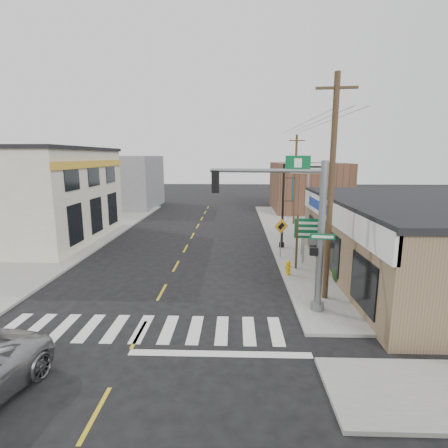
{
  "coord_description": "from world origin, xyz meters",
  "views": [
    {
      "loc": [
        3.47,
        -11.57,
        6.35
      ],
      "look_at": [
        2.87,
        6.69,
        2.8
      ],
      "focal_mm": 28.0,
      "sensor_mm": 36.0,
      "label": 1
    }
  ],
  "objects_px": {
    "guide_sign": "(310,234)",
    "fire_hydrant": "(288,267)",
    "utility_pole_near": "(331,188)",
    "dance_center_sign": "(308,178)",
    "utility_pole_far": "(295,179)",
    "traffic_signal_pole": "(303,221)",
    "lamp_post": "(284,197)",
    "bare_tree": "(347,206)"
  },
  "relations": [
    {
      "from": "traffic_signal_pole",
      "to": "guide_sign",
      "type": "distance_m",
      "value": 5.85
    },
    {
      "from": "fire_hydrant",
      "to": "bare_tree",
      "type": "bearing_deg",
      "value": 2.92
    },
    {
      "from": "lamp_post",
      "to": "utility_pole_far",
      "type": "height_order",
      "value": "utility_pole_far"
    },
    {
      "from": "utility_pole_far",
      "to": "traffic_signal_pole",
      "type": "bearing_deg",
      "value": -93.51
    },
    {
      "from": "bare_tree",
      "to": "utility_pole_near",
      "type": "distance_m",
      "value": 3.81
    },
    {
      "from": "traffic_signal_pole",
      "to": "utility_pole_far",
      "type": "bearing_deg",
      "value": 88.79
    },
    {
      "from": "utility_pole_far",
      "to": "lamp_post",
      "type": "bearing_deg",
      "value": -99.06
    },
    {
      "from": "guide_sign",
      "to": "fire_hydrant",
      "type": "relative_size",
      "value": 3.99
    },
    {
      "from": "traffic_signal_pole",
      "to": "bare_tree",
      "type": "distance_m",
      "value": 5.42
    },
    {
      "from": "lamp_post",
      "to": "guide_sign",
      "type": "bearing_deg",
      "value": -75.07
    },
    {
      "from": "traffic_signal_pole",
      "to": "lamp_post",
      "type": "height_order",
      "value": "traffic_signal_pole"
    },
    {
      "from": "traffic_signal_pole",
      "to": "guide_sign",
      "type": "bearing_deg",
      "value": 81.85
    },
    {
      "from": "traffic_signal_pole",
      "to": "fire_hydrant",
      "type": "distance_m",
      "value": 5.43
    },
    {
      "from": "fire_hydrant",
      "to": "traffic_signal_pole",
      "type": "bearing_deg",
      "value": -92.22
    },
    {
      "from": "bare_tree",
      "to": "utility_pole_far",
      "type": "height_order",
      "value": "utility_pole_far"
    },
    {
      "from": "traffic_signal_pole",
      "to": "guide_sign",
      "type": "xyz_separation_m",
      "value": [
        1.49,
        5.38,
        -1.74
      ]
    },
    {
      "from": "bare_tree",
      "to": "lamp_post",
      "type": "bearing_deg",
      "value": 113.36
    },
    {
      "from": "bare_tree",
      "to": "utility_pole_far",
      "type": "distance_m",
      "value": 14.33
    },
    {
      "from": "dance_center_sign",
      "to": "bare_tree",
      "type": "xyz_separation_m",
      "value": [
        0.22,
        -8.83,
        -0.85
      ]
    },
    {
      "from": "fire_hydrant",
      "to": "utility_pole_near",
      "type": "bearing_deg",
      "value": -68.44
    },
    {
      "from": "guide_sign",
      "to": "dance_center_sign",
      "type": "distance_m",
      "value": 8.43
    },
    {
      "from": "guide_sign",
      "to": "lamp_post",
      "type": "height_order",
      "value": "lamp_post"
    },
    {
      "from": "utility_pole_near",
      "to": "guide_sign",
      "type": "bearing_deg",
      "value": 93.93
    },
    {
      "from": "traffic_signal_pole",
      "to": "utility_pole_near",
      "type": "distance_m",
      "value": 2.2
    },
    {
      "from": "lamp_post",
      "to": "utility_pole_near",
      "type": "xyz_separation_m",
      "value": [
        0.73,
        -8.84,
        1.41
      ]
    },
    {
      "from": "dance_center_sign",
      "to": "utility_pole_near",
      "type": "height_order",
      "value": "utility_pole_near"
    },
    {
      "from": "guide_sign",
      "to": "lamp_post",
      "type": "relative_size",
      "value": 0.51
    },
    {
      "from": "fire_hydrant",
      "to": "utility_pole_near",
      "type": "height_order",
      "value": "utility_pole_near"
    },
    {
      "from": "traffic_signal_pole",
      "to": "utility_pole_near",
      "type": "bearing_deg",
      "value": 50.14
    },
    {
      "from": "traffic_signal_pole",
      "to": "dance_center_sign",
      "type": "xyz_separation_m",
      "value": [
        2.87,
        13.28,
        0.84
      ]
    },
    {
      "from": "guide_sign",
      "to": "utility_pole_far",
      "type": "xyz_separation_m",
      "value": [
        1.33,
        13.4,
        2.2
      ]
    },
    {
      "from": "fire_hydrant",
      "to": "bare_tree",
      "type": "distance_m",
      "value": 4.4
    },
    {
      "from": "utility_pole_near",
      "to": "dance_center_sign",
      "type": "bearing_deg",
      "value": 88.51
    },
    {
      "from": "guide_sign",
      "to": "utility_pole_far",
      "type": "bearing_deg",
      "value": 88.96
    },
    {
      "from": "dance_center_sign",
      "to": "guide_sign",
      "type": "bearing_deg",
      "value": -104.31
    },
    {
      "from": "utility_pole_far",
      "to": "bare_tree",
      "type": "bearing_deg",
      "value": -83.9
    },
    {
      "from": "fire_hydrant",
      "to": "dance_center_sign",
      "type": "distance_m",
      "value": 10.25
    },
    {
      "from": "utility_pole_far",
      "to": "dance_center_sign",
      "type": "bearing_deg",
      "value": -84.44
    },
    {
      "from": "traffic_signal_pole",
      "to": "lamp_post",
      "type": "xyz_separation_m",
      "value": [
        0.64,
        10.11,
        -0.24
      ]
    },
    {
      "from": "dance_center_sign",
      "to": "bare_tree",
      "type": "height_order",
      "value": "dance_center_sign"
    },
    {
      "from": "lamp_post",
      "to": "utility_pole_near",
      "type": "distance_m",
      "value": 8.98
    },
    {
      "from": "dance_center_sign",
      "to": "utility_pole_far",
      "type": "relative_size",
      "value": 0.73
    }
  ]
}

